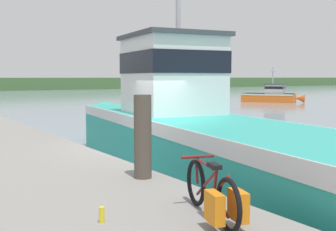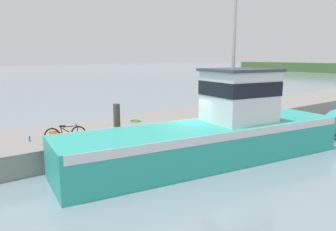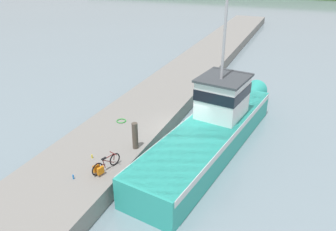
% 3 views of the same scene
% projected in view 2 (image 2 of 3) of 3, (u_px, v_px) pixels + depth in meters
% --- Properties ---
extents(ground_plane, '(320.00, 320.00, 0.00)m').
position_uv_depth(ground_plane, '(191.00, 152.00, 14.88)').
color(ground_plane, gray).
extents(dock_pier, '(4.51, 80.00, 0.91)m').
position_uv_depth(dock_pier, '(148.00, 129.00, 17.49)').
color(dock_pier, gray).
rests_on(dock_pier, ground_plane).
extents(fishing_boat_main, '(4.61, 14.75, 9.61)m').
position_uv_depth(fishing_boat_main, '(223.00, 130.00, 13.67)').
color(fishing_boat_main, teal).
rests_on(fishing_boat_main, ground_plane).
extents(bicycle_touring, '(0.71, 1.56, 0.67)m').
position_uv_depth(bicycle_touring, '(61.00, 135.00, 13.08)').
color(bicycle_touring, black).
rests_on(bicycle_touring, dock_pier).
extents(mooring_post, '(0.29, 0.29, 1.39)m').
position_uv_depth(mooring_post, '(117.00, 120.00, 14.13)').
color(mooring_post, '#51473D').
rests_on(mooring_post, dock_pier).
extents(hose_coil, '(0.57, 0.57, 0.05)m').
position_uv_depth(hose_coil, '(135.00, 121.00, 17.28)').
color(hose_coil, green).
rests_on(hose_coil, dock_pier).
extents(water_bottle_on_curb, '(0.06, 0.06, 0.18)m').
position_uv_depth(water_bottle_on_curb, '(68.00, 132.00, 14.41)').
color(water_bottle_on_curb, yellow).
rests_on(water_bottle_on_curb, dock_pier).
extents(water_bottle_by_bike, '(0.07, 0.07, 0.21)m').
position_uv_depth(water_bottle_by_bike, '(30.00, 139.00, 13.24)').
color(water_bottle_by_bike, blue).
rests_on(water_bottle_by_bike, dock_pier).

